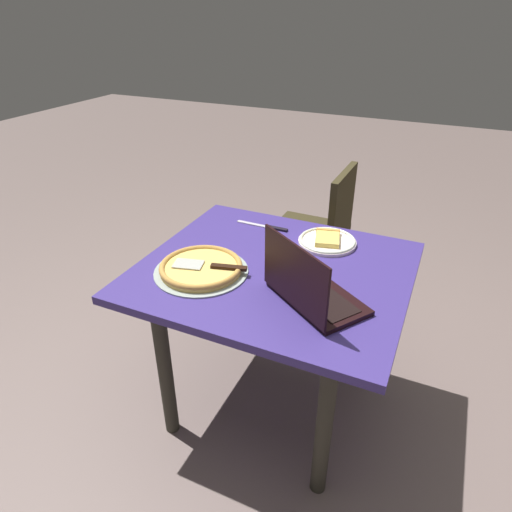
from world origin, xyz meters
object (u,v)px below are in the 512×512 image
dining_table (274,289)px  laptop (309,289)px  chair_near (319,228)px  pizza_tray (201,268)px  pizza_plate (327,241)px  table_knife (267,227)px

dining_table → laptop: (-0.19, 0.17, 0.16)m
dining_table → chair_near: size_ratio=1.20×
laptop → pizza_tray: bearing=-2.9°
pizza_tray → chair_near: size_ratio=0.42×
dining_table → laptop: size_ratio=2.53×
pizza_plate → table_knife: pizza_plate is taller
pizza_plate → pizza_tray: 0.56m
laptop → pizza_tray: laptop is taller
pizza_plate → chair_near: (0.20, -0.57, -0.24)m
pizza_tray → chair_near: bearing=-99.7°
dining_table → chair_near: bearing=-85.3°
pizza_tray → chair_near: 1.03m
pizza_plate → table_knife: (0.29, -0.04, -0.01)m
laptop → table_knife: size_ratio=1.61×
table_knife → chair_near: (-0.09, -0.54, -0.23)m
dining_table → pizza_tray: (0.24, 0.15, 0.12)m
pizza_tray → table_knife: (-0.08, -0.45, -0.01)m
laptop → table_knife: (0.36, -0.48, -0.05)m
laptop → pizza_tray: (0.43, -0.02, -0.04)m
table_knife → pizza_plate: bearing=173.1°
table_knife → laptop: bearing=126.8°
pizza_plate → pizza_tray: bearing=48.8°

